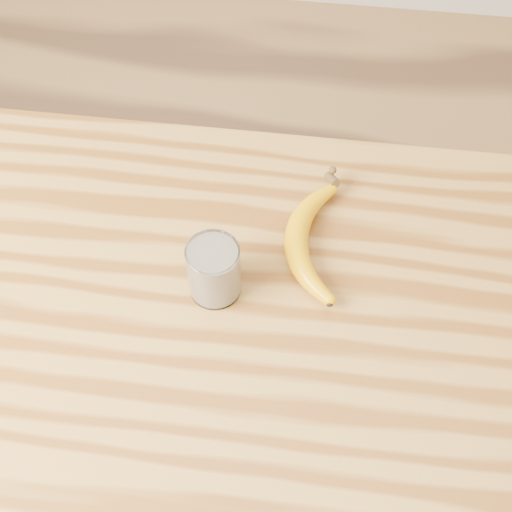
# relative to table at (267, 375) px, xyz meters

# --- Properties ---
(room) EXTENTS (4.04, 4.04, 2.70)m
(room) POSITION_rel_table_xyz_m (0.00, 0.00, 0.58)
(room) COLOR olive
(room) RESTS_ON ground
(table) EXTENTS (1.20, 0.80, 0.90)m
(table) POSITION_rel_table_xyz_m (0.00, 0.00, 0.00)
(table) COLOR #A27131
(table) RESTS_ON ground
(smoothie_glass) EXTENTS (0.08, 0.08, 0.10)m
(smoothie_glass) POSITION_rel_table_xyz_m (-0.09, 0.07, 0.18)
(smoothie_glass) COLOR white
(smoothie_glass) RESTS_ON table
(banana) EXTENTS (0.13, 0.32, 0.04)m
(banana) POSITION_rel_table_xyz_m (0.02, 0.16, 0.15)
(banana) COLOR #E09800
(banana) RESTS_ON table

